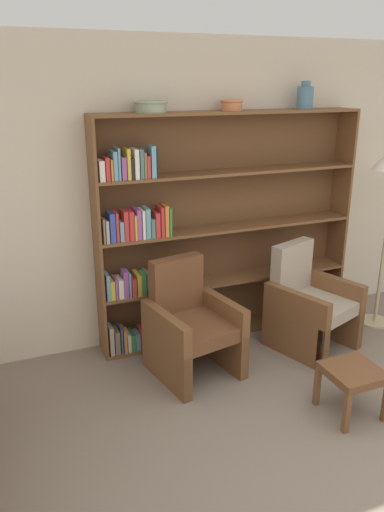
{
  "coord_description": "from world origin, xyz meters",
  "views": [
    {
      "loc": [
        -2.17,
        -1.8,
        2.37
      ],
      "look_at": [
        -0.66,
        1.95,
        0.95
      ],
      "focal_mm": 35.0,
      "sensor_mm": 36.0,
      "label": 1
    }
  ],
  "objects_px": {
    "vase_tall": "(305,97)",
    "armchair_cushioned": "(309,304)",
    "bookshelf": "(207,231)",
    "footstool": "(353,376)",
    "armchair_leather": "(191,326)",
    "bowl_copper": "(232,104)",
    "bowl_stoneware": "(151,106)"
  },
  "relations": [
    {
      "from": "vase_tall",
      "to": "armchair_cushioned",
      "type": "relative_size",
      "value": 0.26
    },
    {
      "from": "bookshelf",
      "to": "footstool",
      "type": "bearing_deg",
      "value": -72.37
    },
    {
      "from": "armchair_cushioned",
      "to": "armchair_leather",
      "type": "bearing_deg",
      "value": -20.17
    },
    {
      "from": "bookshelf",
      "to": "armchair_leather",
      "type": "bearing_deg",
      "value": -124.51
    },
    {
      "from": "bowl_copper",
      "to": "vase_tall",
      "type": "bearing_deg",
      "value": 0.0
    },
    {
      "from": "armchair_leather",
      "to": "bowl_copper",
      "type": "bearing_deg",
      "value": -149.45
    },
    {
      "from": "bowl_stoneware",
      "to": "footstool",
      "type": "xyz_separation_m",
      "value": [
        1.02,
        -1.55,
        -1.87
      ]
    },
    {
      "from": "footstool",
      "to": "vase_tall",
      "type": "bearing_deg",
      "value": 73.59
    },
    {
      "from": "bookshelf",
      "to": "bowl_copper",
      "type": "xyz_separation_m",
      "value": [
        0.21,
        -0.03,
        1.12
      ]
    },
    {
      "from": "armchair_cushioned",
      "to": "footstool",
      "type": "bearing_deg",
      "value": 53.66
    },
    {
      "from": "bookshelf",
      "to": "bowl_stoneware",
      "type": "distance_m",
      "value": 1.24
    },
    {
      "from": "bookshelf",
      "to": "armchair_cushioned",
      "type": "height_order",
      "value": "bookshelf"
    },
    {
      "from": "armchair_leather",
      "to": "bookshelf",
      "type": "bearing_deg",
      "value": -135.87
    },
    {
      "from": "bookshelf",
      "to": "bowl_copper",
      "type": "bearing_deg",
      "value": -7.2
    },
    {
      "from": "vase_tall",
      "to": "footstool",
      "type": "distance_m",
      "value": 2.51
    },
    {
      "from": "bowl_copper",
      "to": "vase_tall",
      "type": "relative_size",
      "value": 0.83
    },
    {
      "from": "bowl_copper",
      "to": "footstool",
      "type": "xyz_separation_m",
      "value": [
        0.29,
        -1.55,
        -1.87
      ]
    },
    {
      "from": "bowl_copper",
      "to": "armchair_leather",
      "type": "height_order",
      "value": "bowl_copper"
    },
    {
      "from": "bowl_copper",
      "to": "armchair_cushioned",
      "type": "relative_size",
      "value": 0.21
    },
    {
      "from": "footstool",
      "to": "bookshelf",
      "type": "bearing_deg",
      "value": 107.63
    },
    {
      "from": "bookshelf",
      "to": "armchair_leather",
      "type": "relative_size",
      "value": 2.61
    },
    {
      "from": "bowl_stoneware",
      "to": "bowl_copper",
      "type": "xyz_separation_m",
      "value": [
        0.73,
        0.0,
        0.0
      ]
    },
    {
      "from": "armchair_cushioned",
      "to": "footstool",
      "type": "relative_size",
      "value": 2.47
    },
    {
      "from": "bookshelf",
      "to": "armchair_cushioned",
      "type": "relative_size",
      "value": 2.61
    },
    {
      "from": "bookshelf",
      "to": "bowl_stoneware",
      "type": "bearing_deg",
      "value": -177.05
    },
    {
      "from": "bowl_copper",
      "to": "bookshelf",
      "type": "bearing_deg",
      "value": 172.8
    },
    {
      "from": "vase_tall",
      "to": "armchair_cushioned",
      "type": "xyz_separation_m",
      "value": [
        -0.16,
        -0.54,
        -1.82
      ]
    },
    {
      "from": "bowl_copper",
      "to": "armchair_leather",
      "type": "bearing_deg",
      "value": -138.1
    },
    {
      "from": "bookshelf",
      "to": "vase_tall",
      "type": "xyz_separation_m",
      "value": [
        0.96,
        -0.03,
        1.18
      ]
    },
    {
      "from": "armchair_leather",
      "to": "armchair_cushioned",
      "type": "relative_size",
      "value": 1.0
    },
    {
      "from": "armchair_leather",
      "to": "footstool",
      "type": "relative_size",
      "value": 2.47
    },
    {
      "from": "bookshelf",
      "to": "footstool",
      "type": "distance_m",
      "value": 1.81
    }
  ]
}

